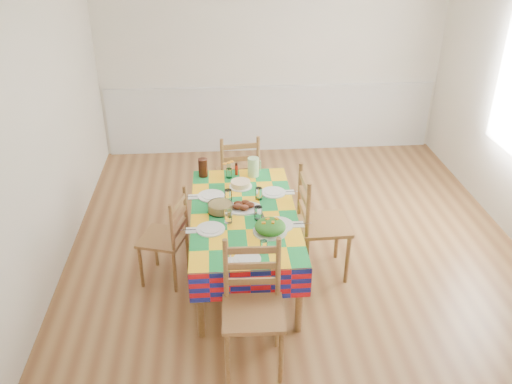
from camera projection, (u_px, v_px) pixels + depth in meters
room at (301, 122)px, 4.80m from camera, size 4.58×5.08×2.78m
wainscot at (271, 116)px, 7.39m from camera, size 4.41×0.06×0.92m
dining_table at (244, 219)px, 4.79m from camera, size 0.93×1.72×0.67m
setting_near_head at (253, 254)px, 4.15m from camera, size 0.34×0.23×0.10m
setting_left_near at (216, 224)px, 4.52m from camera, size 0.44×0.26×0.12m
setting_left_far at (217, 196)px, 4.96m from camera, size 0.45×0.27×0.12m
setting_right_near at (272, 220)px, 4.58m from camera, size 0.48×0.28×0.12m
setting_right_far at (269, 193)px, 5.02m from camera, size 0.44×0.25×0.11m
meat_platter at (243, 207)px, 4.79m from camera, size 0.33×0.24×0.06m
salad_platter at (270, 227)px, 4.45m from camera, size 0.29×0.29×0.12m
pasta_bowl at (220, 207)px, 4.75m from camera, size 0.22×0.22×0.08m
cake at (241, 184)px, 5.16m from camera, size 0.22×0.22×0.06m
serving_utensils at (261, 217)px, 4.67m from camera, size 0.13×0.28×0.01m
flower_vase at (229, 170)px, 5.32m from camera, size 0.11×0.09×0.18m
hot_sauce at (236, 169)px, 5.37m from camera, size 0.03×0.03×0.13m
green_pitcher at (253, 167)px, 5.34m from camera, size 0.11×0.11×0.19m
tea_pitcher at (203, 168)px, 5.34m from camera, size 0.09×0.09×0.18m
name_card at (252, 268)px, 4.02m from camera, size 0.07×0.02×0.02m
chair_near at (253, 309)px, 3.90m from camera, size 0.46×0.43×1.00m
chair_far at (239, 176)px, 5.79m from camera, size 0.48×0.46×0.99m
chair_left at (167, 238)px, 4.81m from camera, size 0.48×0.49×0.89m
chair_right at (319, 224)px, 4.88m from camera, size 0.45×0.47×1.04m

